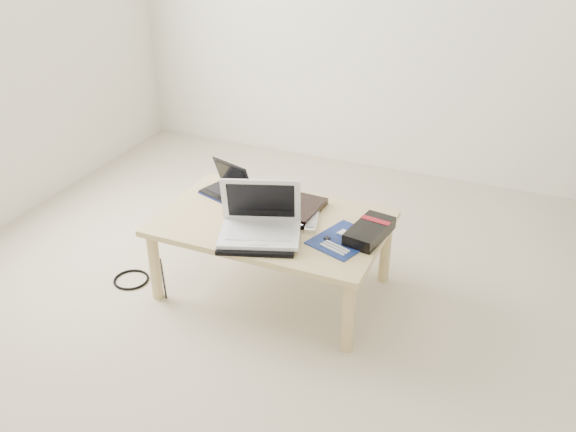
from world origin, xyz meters
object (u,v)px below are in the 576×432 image
at_px(coffee_table, 272,229).
at_px(gpu_box, 369,231).
at_px(netbook, 228,187).
at_px(white_laptop, 260,222).

distance_m(coffee_table, gpu_box, 0.49).
xyz_separation_m(netbook, white_laptop, (0.35, -0.33, 0.04)).
height_order(coffee_table, gpu_box, gpu_box).
bearing_deg(white_laptop, netbook, 136.09).
bearing_deg(netbook, white_laptop, -43.91).
height_order(white_laptop, gpu_box, white_laptop).
distance_m(netbook, gpu_box, 0.83).
xyz_separation_m(coffee_table, gpu_box, (0.48, 0.03, 0.08)).
bearing_deg(netbook, coffee_table, -27.69).
bearing_deg(coffee_table, white_laptop, -85.54).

